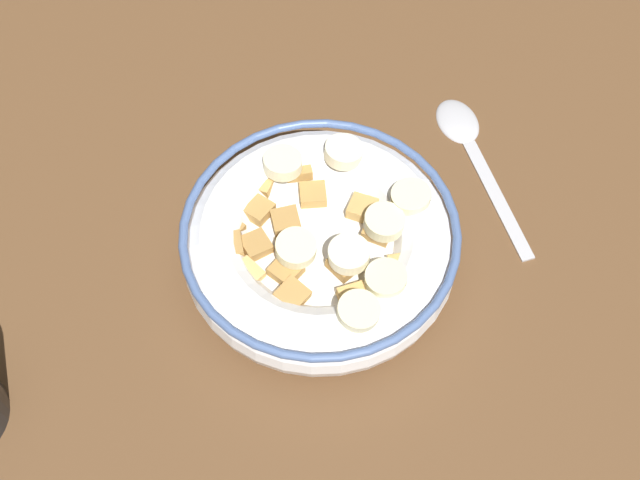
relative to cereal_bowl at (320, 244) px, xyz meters
The scene contains 3 objects.
ground_plane 3.51cm from the cereal_bowl, 14.14° to the right, with size 131.13×131.13×2.00cm, color brown.
cereal_bowl is the anchor object (origin of this frame).
spoon 15.79cm from the cereal_bowl, 144.44° to the right, with size 4.59×15.54×0.80cm.
Camera 1 is at (3.93, 28.17, 50.55)cm, focal length 46.17 mm.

